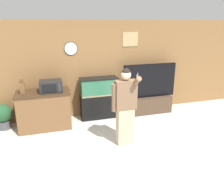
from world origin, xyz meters
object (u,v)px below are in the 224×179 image
Objects in this scene: aquarium_on_stand at (99,98)px; potted_plant at (3,115)px; tv_on_stand at (149,99)px; microwave at (51,86)px; knife_block at (22,88)px; counter_island at (44,110)px; person_standing at (125,106)px.

aquarium_on_stand is 2.44m from potted_plant.
tv_on_stand is 3.88m from potted_plant.
potted_plant is at bearing 178.96° from tv_on_stand.
microwave is at bearing -167.39° from aquarium_on_stand.
knife_block is 0.55× the size of potted_plant.
counter_island is at bearing -170.83° from aquarium_on_stand.
person_standing reaches higher than counter_island.
person_standing is at bearing -131.32° from tv_on_stand.
aquarium_on_stand reaches higher than counter_island.
person_standing is (1.45, -1.23, -0.21)m from microwave.
person_standing is at bearing -29.31° from potted_plant.
aquarium_on_stand is 1.78× the size of potted_plant.
knife_block is 3.40m from tv_on_stand.
person_standing is at bearing -40.22° from microwave.
aquarium_on_stand is at bearing 9.17° from counter_island.
tv_on_stand reaches higher than aquarium_on_stand.
counter_island is 2.01× the size of potted_plant.
counter_island is 1.02m from potted_plant.
person_standing is 3.07m from potted_plant.
person_standing is (-1.24, -1.41, 0.45)m from tv_on_stand.
microwave is 0.47× the size of aquarium_on_stand.
microwave reaches higher than potted_plant.
knife_block reaches higher than counter_island.
aquarium_on_stand is 1.55m from person_standing.
counter_island is 1.46m from aquarium_on_stand.
counter_island is 2.42× the size of microwave.
person_standing reaches higher than potted_plant.
aquarium_on_stand is (1.24, 0.28, -0.51)m from microwave.
tv_on_stand reaches higher than potted_plant.
potted_plant is at bearing 167.88° from microwave.
counter_island is 3.65× the size of knife_block.
person_standing reaches higher than knife_block.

